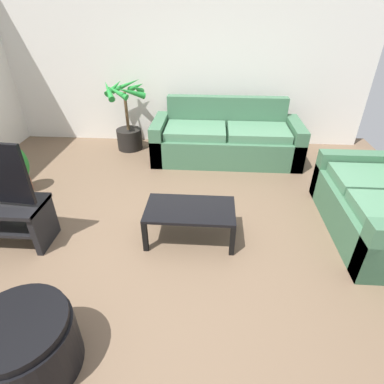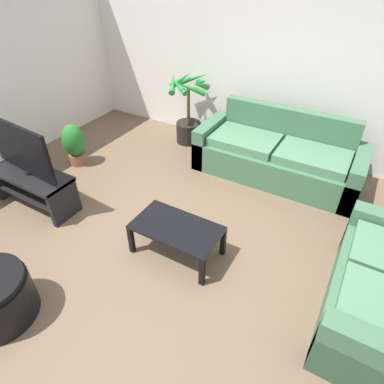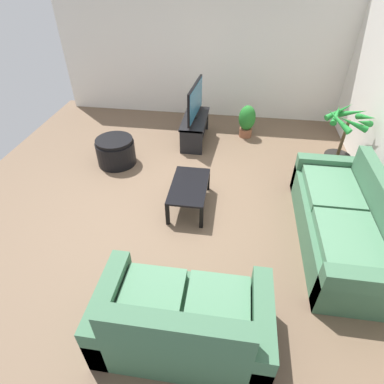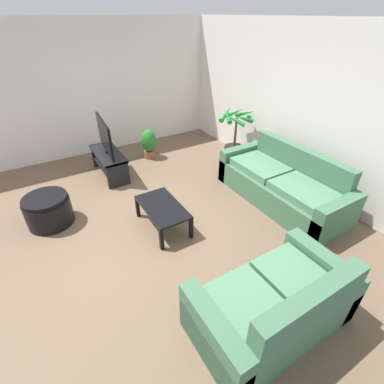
% 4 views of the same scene
% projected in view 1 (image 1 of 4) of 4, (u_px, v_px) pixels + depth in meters
% --- Properties ---
extents(ground_plane, '(6.60, 6.60, 0.00)m').
position_uv_depth(ground_plane, '(160.00, 252.00, 3.08)').
color(ground_plane, brown).
extents(wall_back, '(6.00, 0.06, 2.70)m').
position_uv_depth(wall_back, '(185.00, 61.00, 4.91)').
color(wall_back, silver).
rests_on(wall_back, ground).
extents(couch_main, '(2.27, 0.90, 0.90)m').
position_uv_depth(couch_main, '(226.00, 140.00, 4.82)').
color(couch_main, '#3F6B4C').
rests_on(couch_main, ground).
extents(couch_loveseat, '(0.90, 1.59, 0.90)m').
position_uv_depth(couch_loveseat, '(380.00, 209.00, 3.22)').
color(couch_loveseat, '#3F6B4C').
rests_on(couch_loveseat, ground).
extents(coffee_table, '(0.91, 0.51, 0.38)m').
position_uv_depth(coffee_table, '(190.00, 212.00, 3.12)').
color(coffee_table, black).
rests_on(coffee_table, ground).
extents(potted_palm, '(0.74, 0.74, 1.14)m').
position_uv_depth(potted_palm, '(128.00, 122.00, 5.05)').
color(potted_palm, black).
rests_on(potted_palm, ground).
extents(potted_plant_small, '(0.33, 0.33, 0.64)m').
position_uv_depth(potted_plant_small, '(16.00, 168.00, 3.92)').
color(potted_plant_small, brown).
rests_on(potted_plant_small, ground).
extents(ottoman, '(0.67, 0.67, 0.47)m').
position_uv_depth(ottoman, '(26.00, 346.00, 2.00)').
color(ottoman, black).
rests_on(ottoman, ground).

